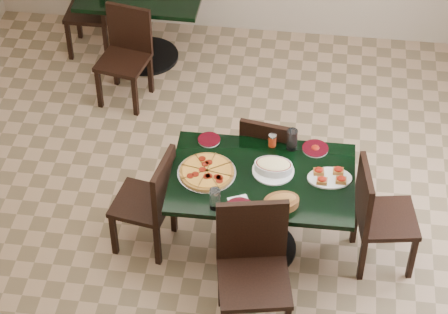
# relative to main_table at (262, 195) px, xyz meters

# --- Properties ---
(floor) EXTENTS (5.50, 5.50, 0.00)m
(floor) POSITION_rel_main_table_xyz_m (-0.38, 0.11, -0.57)
(floor) COLOR #917253
(floor) RESTS_ON ground
(main_table) EXTENTS (1.28, 0.83, 0.75)m
(main_table) POSITION_rel_main_table_xyz_m (0.00, 0.00, 0.00)
(main_table) COLOR black
(main_table) RESTS_ON floor
(back_table) EXTENTS (1.11, 0.81, 0.75)m
(back_table) POSITION_rel_main_table_xyz_m (-1.30, 2.26, -0.04)
(back_table) COLOR black
(back_table) RESTS_ON floor
(chair_far) EXTENTS (0.47, 0.47, 0.88)m
(chair_far) POSITION_rel_main_table_xyz_m (0.01, 0.51, -0.08)
(chair_far) COLOR black
(chair_far) RESTS_ON floor
(chair_near) EXTENTS (0.55, 0.55, 1.00)m
(chair_near) POSITION_rel_main_table_xyz_m (0.00, -0.62, -0.01)
(chair_near) COLOR black
(chair_near) RESTS_ON floor
(chair_right) EXTENTS (0.48, 0.48, 0.89)m
(chair_right) POSITION_rel_main_table_xyz_m (0.81, 0.01, -0.07)
(chair_right) COLOR black
(chair_right) RESTS_ON floor
(chair_left) EXTENTS (0.47, 0.47, 0.86)m
(chair_left) POSITION_rel_main_table_xyz_m (-0.78, -0.05, -0.09)
(chair_left) COLOR black
(chair_left) RESTS_ON floor
(back_chair_near) EXTENTS (0.48, 0.48, 0.86)m
(back_chair_near) POSITION_rel_main_table_xyz_m (-1.34, 1.70, -0.09)
(back_chair_near) COLOR black
(back_chair_near) RESTS_ON floor
(back_chair_left) EXTENTS (0.41, 0.41, 0.88)m
(back_chair_left) POSITION_rel_main_table_xyz_m (-1.75, 2.33, -0.07)
(back_chair_left) COLOR black
(back_chair_left) RESTS_ON floor
(pepperoni_pizza) EXTENTS (0.41, 0.41, 0.04)m
(pepperoni_pizza) POSITION_rel_main_table_xyz_m (-0.39, -0.02, 0.20)
(pepperoni_pizza) COLOR silver
(pepperoni_pizza) RESTS_ON main_table
(lasagna_casserole) EXTENTS (0.29, 0.29, 0.09)m
(lasagna_casserole) POSITION_rel_main_table_xyz_m (0.07, 0.06, 0.23)
(lasagna_casserole) COLOR silver
(lasagna_casserole) RESTS_ON main_table
(bread_basket) EXTENTS (0.28, 0.24, 0.10)m
(bread_basket) POSITION_rel_main_table_xyz_m (0.15, -0.26, 0.22)
(bread_basket) COLOR brown
(bread_basket) RESTS_ON main_table
(bruschetta_platter) EXTENTS (0.33, 0.25, 0.05)m
(bruschetta_platter) POSITION_rel_main_table_xyz_m (0.46, 0.04, 0.21)
(bruschetta_platter) COLOR silver
(bruschetta_platter) RESTS_ON main_table
(side_plate_near) EXTENTS (0.20, 0.20, 0.02)m
(side_plate_near) POSITION_rel_main_table_xyz_m (-0.12, -0.33, 0.19)
(side_plate_near) COLOR silver
(side_plate_near) RESTS_ON main_table
(side_plate_far_r) EXTENTS (0.19, 0.19, 0.03)m
(side_plate_far_r) POSITION_rel_main_table_xyz_m (0.35, 0.33, 0.19)
(side_plate_far_r) COLOR silver
(side_plate_far_r) RESTS_ON main_table
(side_plate_far_l) EXTENTS (0.16, 0.16, 0.02)m
(side_plate_far_l) POSITION_rel_main_table_xyz_m (-0.42, 0.32, 0.19)
(side_plate_far_l) COLOR silver
(side_plate_far_l) RESTS_ON main_table
(napkin_setting) EXTENTS (0.18, 0.18, 0.01)m
(napkin_setting) POSITION_rel_main_table_xyz_m (-0.13, -0.27, 0.18)
(napkin_setting) COLOR silver
(napkin_setting) RESTS_ON main_table
(water_glass_a) EXTENTS (0.08, 0.08, 0.16)m
(water_glass_a) POSITION_rel_main_table_xyz_m (0.18, 0.32, 0.26)
(water_glass_a) COLOR silver
(water_glass_a) RESTS_ON main_table
(water_glass_b) EXTENTS (0.07, 0.07, 0.16)m
(water_glass_b) POSITION_rel_main_table_xyz_m (-0.28, -0.33, 0.26)
(water_glass_b) COLOR silver
(water_glass_b) RESTS_ON main_table
(pepper_shaker) EXTENTS (0.06, 0.06, 0.10)m
(pepper_shaker) POSITION_rel_main_table_xyz_m (0.04, 0.33, 0.23)
(pepper_shaker) COLOR red
(pepper_shaker) RESTS_ON main_table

